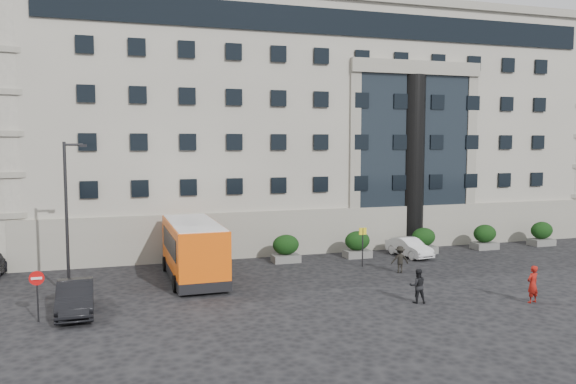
{
  "coord_description": "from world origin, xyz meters",
  "views": [
    {
      "loc": [
        -9.61,
        -27.51,
        7.93
      ],
      "look_at": [
        0.33,
        4.5,
        5.0
      ],
      "focal_mm": 35.0,
      "sensor_mm": 36.0,
      "label": 1
    }
  ],
  "objects_px": {
    "hedge_e": "(485,237)",
    "parked_car_d": "(7,245)",
    "red_truck": "(75,234)",
    "white_taxi": "(409,247)",
    "pedestrian_a": "(533,284)",
    "hedge_b": "(286,248)",
    "hedge_c": "(357,244)",
    "no_entry_sign": "(37,286)",
    "hedge_d": "(423,240)",
    "hedge_f": "(542,233)",
    "hedge_a": "(208,253)",
    "bus_stop_sign": "(363,240)",
    "street_lamp": "(68,213)",
    "minibus": "(194,248)",
    "parked_car_b": "(75,298)",
    "pedestrian_b": "(418,286)",
    "pedestrian_c": "(400,259)"
  },
  "relations": [
    {
      "from": "hedge_e",
      "to": "parked_car_d",
      "type": "relative_size",
      "value": 0.37
    },
    {
      "from": "red_truck",
      "to": "white_taxi",
      "type": "xyz_separation_m",
      "value": [
        22.4,
        -7.96,
        -0.8
      ]
    },
    {
      "from": "pedestrian_a",
      "to": "red_truck",
      "type": "bearing_deg",
      "value": -52.59
    },
    {
      "from": "hedge_b",
      "to": "hedge_c",
      "type": "relative_size",
      "value": 1.0
    },
    {
      "from": "hedge_c",
      "to": "white_taxi",
      "type": "relative_size",
      "value": 0.47
    },
    {
      "from": "no_entry_sign",
      "to": "parked_car_d",
      "type": "bearing_deg",
      "value": 103.21
    },
    {
      "from": "no_entry_sign",
      "to": "hedge_d",
      "type": "bearing_deg",
      "value": 19.76
    },
    {
      "from": "hedge_c",
      "to": "hedge_f",
      "type": "distance_m",
      "value": 15.6
    },
    {
      "from": "hedge_a",
      "to": "white_taxi",
      "type": "relative_size",
      "value": 0.47
    },
    {
      "from": "hedge_c",
      "to": "hedge_d",
      "type": "xyz_separation_m",
      "value": [
        5.2,
        0.0,
        0.0
      ]
    },
    {
      "from": "bus_stop_sign",
      "to": "red_truck",
      "type": "xyz_separation_m",
      "value": [
        -17.9,
        9.96,
        -0.28
      ]
    },
    {
      "from": "no_entry_sign",
      "to": "pedestrian_a",
      "type": "distance_m",
      "value": 23.47
    },
    {
      "from": "street_lamp",
      "to": "bus_stop_sign",
      "type": "relative_size",
      "value": 3.17
    },
    {
      "from": "no_entry_sign",
      "to": "minibus",
      "type": "xyz_separation_m",
      "value": [
        7.69,
        5.94,
        0.2
      ]
    },
    {
      "from": "hedge_d",
      "to": "hedge_e",
      "type": "xyz_separation_m",
      "value": [
        5.2,
        0.0,
        0.0
      ]
    },
    {
      "from": "hedge_a",
      "to": "parked_car_b",
      "type": "height_order",
      "value": "hedge_a"
    },
    {
      "from": "hedge_d",
      "to": "parked_car_b",
      "type": "height_order",
      "value": "hedge_d"
    },
    {
      "from": "hedge_c",
      "to": "pedestrian_b",
      "type": "bearing_deg",
      "value": -98.96
    },
    {
      "from": "red_truck",
      "to": "bus_stop_sign",
      "type": "bearing_deg",
      "value": -40.41
    },
    {
      "from": "hedge_a",
      "to": "minibus",
      "type": "height_order",
      "value": "minibus"
    },
    {
      "from": "hedge_c",
      "to": "bus_stop_sign",
      "type": "xyz_separation_m",
      "value": [
        -0.9,
        -2.8,
        0.8
      ]
    },
    {
      "from": "hedge_c",
      "to": "hedge_f",
      "type": "bearing_deg",
      "value": 0.0
    },
    {
      "from": "bus_stop_sign",
      "to": "pedestrian_c",
      "type": "distance_m",
      "value": 2.82
    },
    {
      "from": "no_entry_sign",
      "to": "pedestrian_a",
      "type": "relative_size",
      "value": 1.24
    },
    {
      "from": "minibus",
      "to": "white_taxi",
      "type": "relative_size",
      "value": 2.05
    },
    {
      "from": "pedestrian_c",
      "to": "street_lamp",
      "type": "bearing_deg",
      "value": 12.69
    },
    {
      "from": "bus_stop_sign",
      "to": "parked_car_b",
      "type": "bearing_deg",
      "value": -163.14
    },
    {
      "from": "no_entry_sign",
      "to": "pedestrian_c",
      "type": "relative_size",
      "value": 1.41
    },
    {
      "from": "parked_car_b",
      "to": "pedestrian_c",
      "type": "distance_m",
      "value": 18.71
    },
    {
      "from": "street_lamp",
      "to": "pedestrian_a",
      "type": "height_order",
      "value": "street_lamp"
    },
    {
      "from": "hedge_f",
      "to": "parked_car_b",
      "type": "xyz_separation_m",
      "value": [
        -33.5,
        -7.95,
        -0.17
      ]
    },
    {
      "from": "hedge_c",
      "to": "pedestrian_c",
      "type": "xyz_separation_m",
      "value": [
        0.58,
        -5.02,
        -0.1
      ]
    },
    {
      "from": "no_entry_sign",
      "to": "hedge_b",
      "type": "bearing_deg",
      "value": 31.9
    },
    {
      "from": "street_lamp",
      "to": "hedge_c",
      "type": "bearing_deg",
      "value": 14.67
    },
    {
      "from": "hedge_c",
      "to": "red_truck",
      "type": "height_order",
      "value": "red_truck"
    },
    {
      "from": "hedge_b",
      "to": "pedestrian_a",
      "type": "relative_size",
      "value": 0.98
    },
    {
      "from": "red_truck",
      "to": "parked_car_b",
      "type": "relative_size",
      "value": 1.22
    },
    {
      "from": "hedge_f",
      "to": "street_lamp",
      "type": "relative_size",
      "value": 0.23
    },
    {
      "from": "parked_car_b",
      "to": "pedestrian_a",
      "type": "relative_size",
      "value": 2.46
    },
    {
      "from": "hedge_c",
      "to": "white_taxi",
      "type": "distance_m",
      "value": 3.7
    },
    {
      "from": "bus_stop_sign",
      "to": "pedestrian_b",
      "type": "relative_size",
      "value": 1.47
    },
    {
      "from": "hedge_e",
      "to": "pedestrian_a",
      "type": "height_order",
      "value": "pedestrian_a"
    },
    {
      "from": "hedge_e",
      "to": "bus_stop_sign",
      "type": "relative_size",
      "value": 0.73
    },
    {
      "from": "pedestrian_a",
      "to": "pedestrian_c",
      "type": "bearing_deg",
      "value": -79.09
    },
    {
      "from": "street_lamp",
      "to": "pedestrian_a",
      "type": "bearing_deg",
      "value": -19.94
    },
    {
      "from": "hedge_a",
      "to": "hedge_c",
      "type": "relative_size",
      "value": 1.0
    },
    {
      "from": "hedge_f",
      "to": "bus_stop_sign",
      "type": "distance_m",
      "value": 16.76
    },
    {
      "from": "pedestrian_c",
      "to": "white_taxi",
      "type": "bearing_deg",
      "value": -112.25
    },
    {
      "from": "hedge_b",
      "to": "parked_car_b",
      "type": "height_order",
      "value": "hedge_b"
    },
    {
      "from": "hedge_d",
      "to": "minibus",
      "type": "distance_m",
      "value": 17.18
    }
  ]
}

